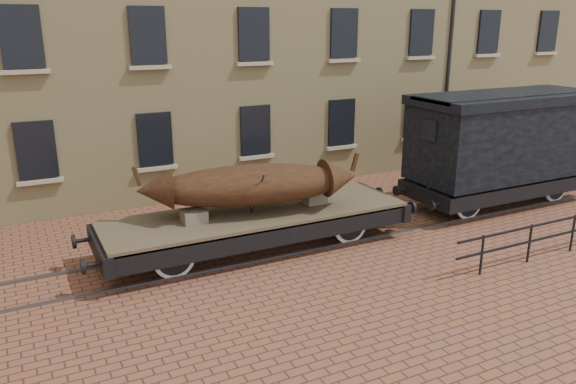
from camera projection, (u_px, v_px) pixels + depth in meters
name	position (u px, v px, depth m)	size (l,w,h in m)	color
ground	(296.00, 242.00, 15.39)	(90.00, 90.00, 0.00)	brown
rail_track	(296.00, 241.00, 15.39)	(30.00, 1.52, 0.06)	#59595E
flatcar_wagon	(257.00, 219.00, 14.66)	(8.99, 2.44, 1.36)	brown
iron_boat	(251.00, 185.00, 14.31)	(5.77, 2.62, 1.42)	#482710
goods_van	(503.00, 136.00, 17.95)	(7.09, 2.58, 3.66)	black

